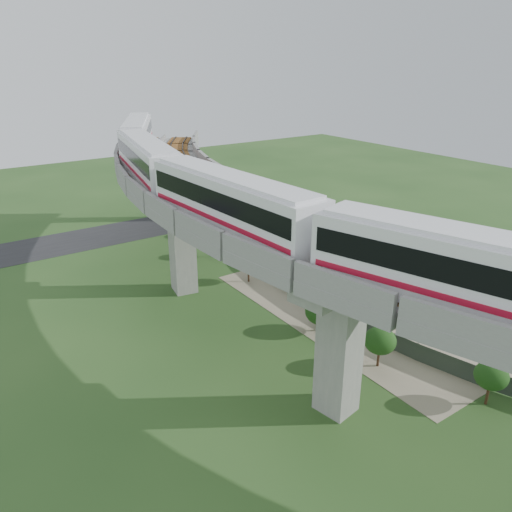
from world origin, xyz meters
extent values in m
plane|color=#25481C|center=(0.00, 0.00, 0.00)|extent=(160.00, 160.00, 0.00)
cube|color=gray|center=(14.00, -2.00, 0.02)|extent=(18.00, 26.00, 0.04)
cube|color=#232326|center=(0.00, 30.00, 0.01)|extent=(60.00, 8.00, 0.03)
cube|color=#99968E|center=(9.12, 31.80, 4.20)|extent=(2.86, 2.93, 8.40)
cube|color=#99968E|center=(9.12, 31.80, 9.00)|extent=(7.21, 5.74, 1.20)
cube|color=#99968E|center=(0.91, 10.42, 4.20)|extent=(2.35, 2.51, 8.40)
cube|color=#99968E|center=(0.91, 10.42, 9.00)|extent=(7.31, 3.58, 1.20)
cube|color=#99968E|center=(0.91, -10.42, 4.20)|extent=(2.35, 2.51, 8.40)
cube|color=#99968E|center=(0.91, -10.42, 9.00)|extent=(7.31, 3.58, 1.20)
cube|color=gray|center=(6.19, 26.54, 10.00)|extent=(16.42, 20.91, 0.80)
cube|color=gray|center=(2.33, 28.44, 10.90)|extent=(8.66, 17.08, 1.00)
cube|color=gray|center=(10.04, 24.64, 10.90)|extent=(8.66, 17.08, 1.00)
cube|color=brown|center=(4.21, 27.51, 10.46)|extent=(10.68, 18.08, 0.12)
cube|color=black|center=(4.21, 27.51, 10.58)|extent=(9.69, 17.59, 0.12)
cube|color=brown|center=(8.16, 25.56, 10.46)|extent=(10.68, 18.08, 0.12)
cube|color=black|center=(8.16, 25.56, 10.58)|extent=(9.69, 17.59, 0.12)
cube|color=gray|center=(0.70, 9.13, 10.00)|extent=(11.77, 20.03, 0.80)
cube|color=gray|center=(-3.55, 9.78, 10.90)|extent=(3.22, 18.71, 1.00)
cube|color=gray|center=(4.95, 8.47, 10.90)|extent=(3.22, 18.71, 1.00)
cube|color=brown|center=(-1.48, 9.46, 10.46)|extent=(5.44, 19.05, 0.12)
cube|color=black|center=(-1.48, 9.46, 10.58)|extent=(4.35, 18.88, 0.12)
cube|color=brown|center=(2.87, 8.79, 10.46)|extent=(5.44, 19.05, 0.12)
cube|color=black|center=(2.87, 8.79, 10.58)|extent=(4.35, 18.88, 0.12)
cube|color=gray|center=(0.70, -9.13, 10.00)|extent=(11.77, 20.03, 0.80)
cube|color=gray|center=(-3.55, -9.78, 10.90)|extent=(3.22, 18.71, 1.00)
cube|color=gray|center=(4.95, -8.47, 10.90)|extent=(3.22, 18.71, 1.00)
cube|color=brown|center=(-1.48, -9.46, 10.46)|extent=(5.44, 19.05, 0.12)
cube|color=black|center=(-1.48, -9.46, 10.58)|extent=(4.35, 18.88, 0.12)
cube|color=brown|center=(2.87, -8.79, 10.46)|extent=(5.44, 19.05, 0.12)
cube|color=black|center=(2.87, -8.79, 10.58)|extent=(4.35, 18.88, 0.12)
cube|color=silver|center=(0.63, -18.54, 12.24)|extent=(7.05, 15.12, 3.20)
cube|color=silver|center=(0.63, -18.54, 13.94)|extent=(6.31, 14.25, 0.22)
cube|color=black|center=(0.63, -18.54, 12.69)|extent=(6.93, 14.57, 1.15)
cube|color=#A41026|center=(0.63, -18.54, 11.49)|extent=(6.93, 14.57, 0.30)
cube|color=black|center=(0.63, -18.54, 10.78)|extent=(5.61, 12.74, 0.28)
cube|color=silver|center=(-2.12, -3.23, 12.24)|extent=(3.47, 15.12, 3.20)
cube|color=silver|center=(-2.12, -3.23, 13.94)|extent=(2.90, 14.34, 0.22)
cube|color=black|center=(-2.12, -3.23, 12.69)|extent=(3.50, 14.52, 1.15)
cube|color=#A41026|center=(-2.12, -3.23, 11.49)|extent=(3.50, 14.52, 0.30)
cube|color=black|center=(-2.12, -3.23, 10.78)|extent=(2.56, 12.83, 0.28)
cube|color=silver|center=(-0.97, 12.29, 12.24)|extent=(5.61, 15.24, 3.20)
cube|color=silver|center=(-0.97, 12.29, 13.94)|extent=(4.93, 14.40, 0.22)
cube|color=black|center=(-0.97, 12.29, 12.69)|extent=(5.55, 14.66, 1.15)
cube|color=#A41026|center=(-0.97, 12.29, 11.49)|extent=(5.55, 14.66, 0.30)
cube|color=black|center=(-0.97, 12.29, 10.78)|extent=(4.38, 12.87, 0.28)
cube|color=silver|center=(3.98, 27.04, 12.24)|extent=(8.95, 14.68, 3.20)
cube|color=silver|center=(3.98, 27.04, 13.94)|extent=(8.14, 13.77, 0.22)
cube|color=black|center=(3.98, 27.04, 12.69)|extent=(8.75, 14.17, 1.15)
cube|color=#A41026|center=(3.98, 27.04, 11.49)|extent=(8.75, 14.17, 0.30)
cube|color=black|center=(3.98, 27.04, 10.78)|extent=(7.25, 12.31, 0.28)
cylinder|color=#2D382D|center=(12.25, 19.29, 0.75)|extent=(0.08, 0.08, 1.50)
cube|color=#2D382D|center=(11.38, 16.98, 0.75)|extent=(1.69, 4.77, 1.40)
cylinder|color=#2D382D|center=(10.62, 14.63, 0.75)|extent=(0.08, 0.08, 1.50)
cube|color=#2D382D|center=(9.98, 12.24, 0.75)|extent=(1.23, 4.91, 1.40)
cylinder|color=#2D382D|center=(9.45, 9.83, 0.75)|extent=(0.08, 0.08, 1.50)
cube|color=#2D382D|center=(9.03, 7.39, 0.75)|extent=(0.75, 4.99, 1.40)
cylinder|color=#2D382D|center=(8.74, 4.94, 0.75)|extent=(0.08, 0.08, 1.50)
cube|color=#2D382D|center=(8.56, 2.47, 0.75)|extent=(0.27, 5.04, 1.40)
cylinder|color=#2D382D|center=(8.50, 0.00, 0.75)|extent=(0.08, 0.08, 1.50)
cube|color=#2D382D|center=(8.56, -2.47, 0.75)|extent=(0.27, 5.04, 1.40)
cylinder|color=#2D382D|center=(8.74, -4.94, 0.75)|extent=(0.08, 0.08, 1.50)
cube|color=#2D382D|center=(9.03, -7.39, 0.75)|extent=(0.75, 4.99, 1.40)
cylinder|color=#2D382D|center=(9.45, -9.83, 0.75)|extent=(0.08, 0.08, 1.50)
cube|color=#2D382D|center=(9.98, -12.24, 0.75)|extent=(1.23, 4.91, 1.40)
cylinder|color=#2D382D|center=(10.62, -14.63, 0.75)|extent=(0.08, 0.08, 1.50)
cylinder|color=#382314|center=(11.41, 21.73, 0.70)|extent=(0.18, 0.18, 1.40)
ellipsoid|color=#153D13|center=(11.41, 21.73, 2.13)|extent=(2.43, 2.43, 2.06)
cylinder|color=#382314|center=(8.16, 15.71, 0.83)|extent=(0.18, 0.18, 1.66)
ellipsoid|color=#153D13|center=(8.16, 15.71, 2.33)|extent=(2.22, 2.22, 1.89)
cylinder|color=#382314|center=(6.95, 8.50, 0.84)|extent=(0.18, 0.18, 1.69)
ellipsoid|color=#153D13|center=(6.95, 8.50, 2.24)|extent=(1.85, 1.85, 1.58)
cylinder|color=#382314|center=(6.42, -2.66, 0.53)|extent=(0.18, 0.18, 1.05)
ellipsoid|color=#153D13|center=(6.42, -2.66, 1.81)|extent=(2.51, 2.51, 2.13)
cylinder|color=#382314|center=(6.57, -8.75, 0.72)|extent=(0.18, 0.18, 1.44)
ellipsoid|color=#153D13|center=(6.57, -8.75, 2.12)|extent=(2.27, 2.27, 1.93)
cylinder|color=#382314|center=(9.15, -15.57, 0.76)|extent=(0.18, 0.18, 1.52)
ellipsoid|color=#153D13|center=(9.15, -15.57, 2.15)|extent=(2.10, 2.10, 1.79)
imported|color=silver|center=(13.59, -8.59, 0.64)|extent=(1.66, 3.61, 1.20)
imported|color=#A60F18|center=(16.88, 1.05, 0.71)|extent=(4.22, 3.22, 1.34)
imported|color=black|center=(15.46, 3.02, 0.67)|extent=(4.69, 3.49, 1.26)
camera|label=1|loc=(-17.77, -28.73, 20.72)|focal=35.00mm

